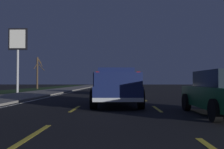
# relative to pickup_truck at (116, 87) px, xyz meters

# --- Properties ---
(ground) EXTENTS (144.00, 144.00, 0.00)m
(ground) POSITION_rel_pickup_truck_xyz_m (15.05, -0.01, -0.91)
(ground) COLOR black
(sidewalk_shoulder) EXTENTS (108.00, 4.00, 0.12)m
(sidewalk_shoulder) POSITION_rel_pickup_truck_xyz_m (15.05, 7.44, -0.85)
(sidewalk_shoulder) COLOR gray
(sidewalk_shoulder) RESTS_ON ground
(grass_verge) EXTENTS (108.00, 6.00, 0.01)m
(grass_verge) POSITION_rel_pickup_truck_xyz_m (15.05, 12.44, -0.91)
(grass_verge) COLOR #1E3819
(grass_verge) RESTS_ON ground
(lane_markings) EXTENTS (108.00, 7.04, 0.01)m
(lane_markings) POSITION_rel_pickup_truck_xyz_m (18.02, 3.08, -0.91)
(lane_markings) COLOR yellow
(lane_markings) RESTS_ON ground
(pickup_truck) EXTENTS (5.48, 2.40, 1.87)m
(pickup_truck) POSITION_rel_pickup_truck_xyz_m (0.00, 0.00, 0.00)
(pickup_truck) COLOR #141E4C
(pickup_truck) RESTS_ON ground
(sedan_white) EXTENTS (4.44, 2.08, 1.54)m
(sedan_white) POSITION_rel_pickup_truck_xyz_m (10.47, -0.17, -0.13)
(sedan_white) COLOR silver
(sedan_white) RESTS_ON ground
(gas_price_sign) EXTENTS (0.27, 1.90, 6.57)m
(gas_price_sign) POSITION_rel_pickup_truck_xyz_m (12.49, 10.10, 4.01)
(gas_price_sign) COLOR #99999E
(gas_price_sign) RESTS_ON ground
(bare_tree_far) EXTENTS (1.44, 1.59, 5.14)m
(bare_tree_far) POSITION_rel_pickup_truck_xyz_m (27.13, 12.77, 1.77)
(bare_tree_far) COLOR #423323
(bare_tree_far) RESTS_ON ground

